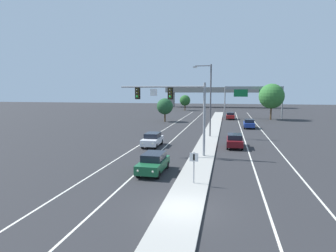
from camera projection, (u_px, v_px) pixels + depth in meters
ground_plane at (182, 210)px, 16.56m from camera, size 260.00×260.00×0.00m
median_island at (206, 148)px, 34.07m from camera, size 2.40×110.00×0.15m
lane_stripe_oncoming_center at (176, 137)px, 41.81m from camera, size 0.14×100.00×0.01m
lane_stripe_receding_center at (244, 140)px, 39.98m from camera, size 0.14×100.00×0.01m
edge_stripe_left at (153, 137)px, 42.45m from camera, size 0.14×100.00×0.01m
edge_stripe_right at (270, 140)px, 39.34m from camera, size 0.14×100.00×0.01m
overhead_signal_mast at (176, 103)px, 29.49m from camera, size 8.59×0.44×7.20m
median_sign_post at (194, 163)px, 20.72m from camera, size 0.60×0.10×2.20m
street_lamp_median at (209, 96)px, 41.43m from camera, size 2.58×0.28×10.00m
car_oncoming_green at (153, 163)px, 23.98m from camera, size 1.89×4.50×1.58m
car_oncoming_white at (152, 139)px, 35.25m from camera, size 1.84×4.48×1.58m
car_receding_darkred at (235, 140)px, 34.50m from camera, size 1.82×4.47×1.58m
car_receding_blue at (249, 123)px, 51.94m from camera, size 1.90×4.50×1.58m
car_receding_red at (230, 116)px, 67.57m from camera, size 1.84×4.48×1.58m
highway_sign_gantry at (253, 92)px, 69.29m from camera, size 13.28×0.42×7.50m
overpass_bridge at (222, 92)px, 113.10m from camera, size 42.40×6.40×7.65m
tree_far_right_a at (272, 96)px, 66.11m from camera, size 5.55×5.55×8.04m
tree_far_left_c at (185, 100)px, 96.32m from camera, size 3.45×3.45×4.99m
tree_far_left_a at (165, 106)px, 62.35m from camera, size 3.40×3.40×4.91m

